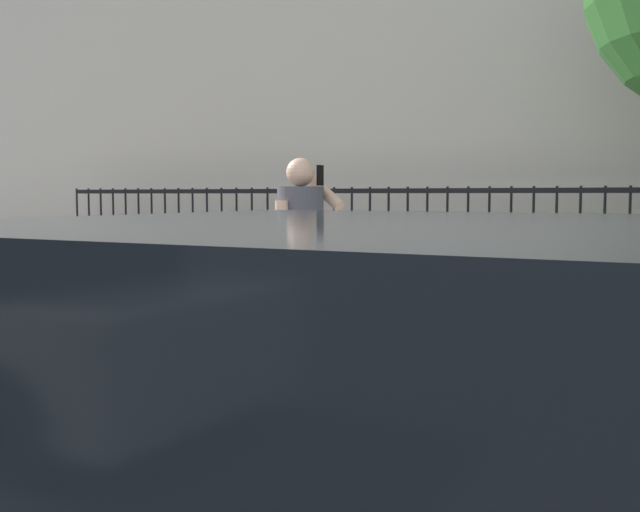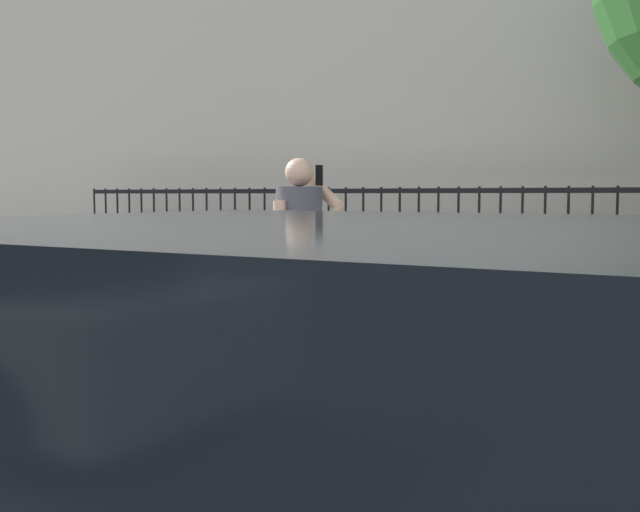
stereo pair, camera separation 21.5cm
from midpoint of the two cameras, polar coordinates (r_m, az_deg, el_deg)
The scene contains 5 objects.
ground_plane at distance 4.46m, azimuth -18.19°, elevation -15.26°, with size 60.00×60.00×0.00m, color black.
sidewalk at distance 6.05m, azimuth -2.17°, elevation -8.99°, with size 28.00×4.40×0.15m, color #9E9B93.
iron_fence at distance 9.22m, azimuth 10.32°, elevation 1.60°, with size 12.03×0.04×1.60m.
pedestrian_on_phone at distance 5.50m, azimuth -0.66°, elevation 0.34°, with size 0.49×0.70×1.62m.
street_bench at distance 9.24m, azimuth -16.36°, elevation -0.81°, with size 1.60×0.45×0.95m.
Camera 2 is at (3.27, -2.69, 1.50)m, focal length 42.28 mm.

